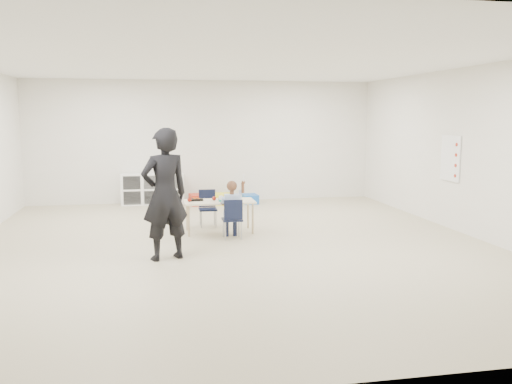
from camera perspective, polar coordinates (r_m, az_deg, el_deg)
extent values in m
plane|color=#C1B594|center=(8.44, -2.48, -5.63)|extent=(9.00, 9.00, 0.00)
plane|color=white|center=(8.24, -2.60, 13.65)|extent=(9.00, 9.00, 0.00)
cube|color=white|center=(12.68, -5.51, 5.31)|extent=(8.00, 0.02, 2.80)
cube|color=white|center=(3.85, 7.26, -0.86)|extent=(8.00, 0.02, 2.80)
cube|color=white|center=(9.65, 21.74, 3.94)|extent=(0.02, 9.00, 2.80)
cube|color=#F1E8C1|center=(9.29, -3.89, -1.01)|extent=(1.20, 0.61, 0.03)
cube|color=black|center=(9.33, -3.26, -0.79)|extent=(0.22, 0.16, 0.03)
cube|color=black|center=(9.34, -6.27, -0.81)|extent=(0.22, 0.16, 0.03)
cube|color=white|center=(9.15, -3.70, -0.74)|extent=(0.07, 0.07, 0.10)
ellipsoid|color=tan|center=(9.25, -2.05, -0.73)|extent=(0.09, 0.09, 0.07)
sphere|color=maroon|center=(9.31, -4.43, -0.68)|extent=(0.07, 0.07, 0.07)
sphere|color=maroon|center=(9.21, -7.03, -0.81)|extent=(0.07, 0.07, 0.07)
cube|color=white|center=(12.50, -10.84, 0.33)|extent=(1.40, 0.40, 0.70)
cube|color=white|center=(10.16, 19.78, 3.37)|extent=(0.02, 0.60, 0.80)
imported|color=black|center=(7.56, -9.59, -0.25)|extent=(0.78, 0.65, 1.83)
cube|color=#B02511|center=(12.28, -6.05, -0.79)|extent=(0.43, 0.53, 0.24)
cube|color=yellow|center=(12.33, -3.54, -0.73)|extent=(0.44, 0.53, 0.24)
cube|color=blue|center=(12.40, -0.64, -0.73)|extent=(0.36, 0.44, 0.21)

